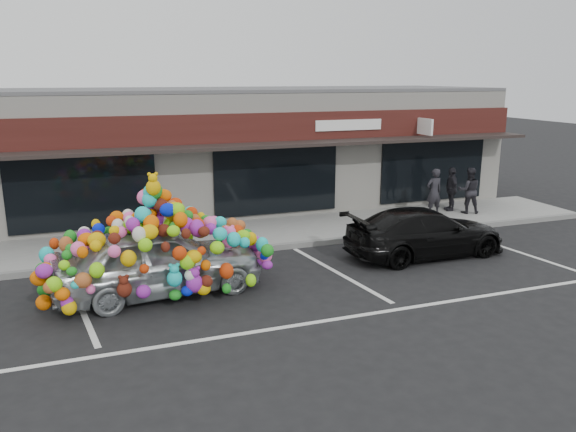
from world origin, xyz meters
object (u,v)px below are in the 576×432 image
object	(u,v)px
black_sedan	(425,232)
pedestrian_a	(434,192)
pedestrian_b	(469,190)
pedestrian_c	(451,189)
toy_car	(158,252)

from	to	relation	value
black_sedan	pedestrian_a	size ratio (longest dim) A/B	2.79
pedestrian_a	pedestrian_b	bearing A→B (deg)	171.66
black_sedan	pedestrian_c	xyz separation A→B (m)	(3.45, 3.69, 0.27)
black_sedan	pedestrian_b	size ratio (longest dim) A/B	2.83
toy_car	black_sedan	bearing A→B (deg)	-93.12
pedestrian_a	pedestrian_b	xyz separation A→B (m)	(1.30, -0.15, -0.01)
toy_car	black_sedan	size ratio (longest dim) A/B	1.12
toy_car	black_sedan	world-z (taller)	toy_car
toy_car	pedestrian_b	bearing A→B (deg)	-78.04
pedestrian_a	pedestrian_c	bearing A→B (deg)	-160.02
pedestrian_a	toy_car	bearing A→B (deg)	18.96
toy_car	pedestrian_b	size ratio (longest dim) A/B	3.18
pedestrian_c	pedestrian_a	bearing A→B (deg)	-53.13
toy_car	pedestrian_c	xyz separation A→B (m)	(10.55, 4.04, -0.04)
black_sedan	pedestrian_a	distance (m)	4.15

